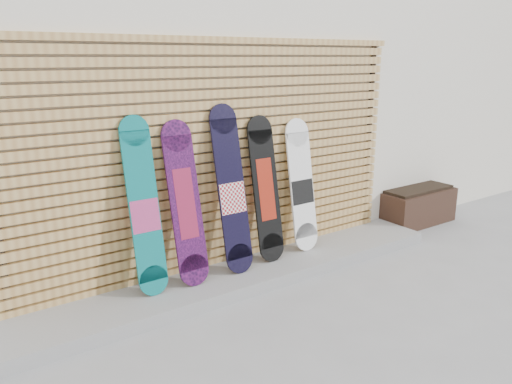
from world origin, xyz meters
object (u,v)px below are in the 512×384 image
Objects in this scene: snowboard_0 at (144,208)px; snowboard_3 at (266,189)px; snowboard_4 at (302,186)px; snowboard_2 at (231,191)px; planter_box at (417,206)px; snowboard_1 at (185,204)px.

snowboard_0 is 1.28m from snowboard_3.
snowboard_3 is at bearing -178.62° from snowboard_4.
snowboard_2 is 0.90m from snowboard_4.
snowboard_2 reaches higher than snowboard_0.
planter_box is 0.72× the size of snowboard_1.
snowboard_3 reaches higher than snowboard_4.
snowboard_4 is (1.76, 0.02, -0.07)m from snowboard_0.
snowboard_1 reaches higher than snowboard_4.
planter_box is at bearing 0.85° from snowboard_1.
planter_box is at bearing 0.52° from snowboard_0.
snowboard_1 is at bearing -178.66° from snowboard_3.
snowboard_2 is 1.14× the size of snowboard_4.
snowboard_0 is at bearing 177.58° from snowboard_1.
planter_box is 0.73× the size of snowboard_3.
snowboard_2 is (0.48, -0.01, 0.04)m from snowboard_1.
snowboard_1 is (0.38, -0.02, -0.02)m from snowboard_0.
snowboard_3 is (1.28, 0.00, -0.03)m from snowboard_0.
snowboard_2 is at bearing -176.22° from snowboard_3.
snowboard_4 is at bearing -179.50° from planter_box.
snowboard_1 is at bearing -179.15° from planter_box.
snowboard_4 is at bearing 1.38° from snowboard_3.
snowboard_0 is 1.11× the size of snowboard_4.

